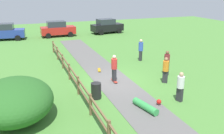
% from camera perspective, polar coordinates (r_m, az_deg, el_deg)
% --- Properties ---
extents(ground_plane, '(60.00, 60.00, 0.00)m').
position_cam_1_polar(ground_plane, '(16.19, 0.18, -3.27)').
color(ground_plane, '#4C8438').
extents(asphalt_path, '(2.40, 28.00, 0.02)m').
position_cam_1_polar(asphalt_path, '(16.18, 0.18, -3.24)').
color(asphalt_path, '#605E5B').
rests_on(asphalt_path, ground_plane).
extents(wooden_fence, '(0.12, 18.12, 1.10)m').
position_cam_1_polar(wooden_fence, '(15.28, -8.98, -2.14)').
color(wooden_fence, brown).
rests_on(wooden_fence, ground_plane).
extents(bush_large, '(3.45, 4.14, 1.90)m').
position_cam_1_polar(bush_large, '(12.17, -21.58, -7.19)').
color(bush_large, '#286023').
rests_on(bush_large, ground_plane).
extents(trash_bin, '(0.56, 0.56, 0.90)m').
position_cam_1_polar(trash_bin, '(13.60, -3.71, -5.53)').
color(trash_bin, black).
rests_on(trash_bin, ground_plane).
extents(skater_riding, '(0.39, 0.80, 1.80)m').
position_cam_1_polar(skater_riding, '(15.67, 0.52, -0.02)').
color(skater_riding, '#B23326').
rests_on(skater_riding, asphalt_path).
extents(skater_fallen, '(1.39, 1.66, 0.36)m').
position_cam_1_polar(skater_fallen, '(12.59, 7.99, -8.95)').
color(skater_fallen, green).
rests_on(skater_fallen, asphalt_path).
extents(skateboard_loose, '(0.40, 0.82, 0.08)m').
position_cam_1_polar(skateboard_loose, '(18.10, -3.00, -0.66)').
color(skateboard_loose, '#BF8C19').
rests_on(skateboard_loose, asphalt_path).
extents(bystander_white, '(0.48, 0.48, 1.66)m').
position_cam_1_polar(bystander_white, '(13.56, 15.63, -4.16)').
color(bystander_white, '#2D2D33').
rests_on(bystander_white, ground_plane).
extents(bystander_maroon, '(0.42, 0.42, 1.75)m').
position_cam_1_polar(bystander_maroon, '(17.42, 12.62, 1.19)').
color(bystander_maroon, '#2D2D33').
rests_on(bystander_maroon, ground_plane).
extents(bystander_orange, '(0.53, 0.53, 1.70)m').
position_cam_1_polar(bystander_orange, '(15.97, 12.36, -0.43)').
color(bystander_orange, '#2D2D33').
rests_on(bystander_orange, ground_plane).
extents(bystander_blue, '(0.54, 0.54, 1.82)m').
position_cam_1_polar(bystander_blue, '(20.60, 6.71, 4.21)').
color(bystander_blue, '#2D2D33').
rests_on(bystander_blue, ground_plane).
extents(parked_car_black, '(4.39, 2.43, 1.92)m').
position_cam_1_polar(parked_car_black, '(33.29, -1.20, 9.49)').
color(parked_car_black, black).
rests_on(parked_car_black, ground_plane).
extents(parked_car_blue, '(4.35, 2.33, 1.92)m').
position_cam_1_polar(parked_car_blue, '(31.49, -23.60, 7.52)').
color(parked_car_blue, '#283D99').
rests_on(parked_car_blue, ground_plane).
extents(parked_car_red, '(4.21, 2.03, 1.92)m').
position_cam_1_polar(parked_car_red, '(31.75, -12.53, 8.66)').
color(parked_car_red, red).
rests_on(parked_car_red, ground_plane).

